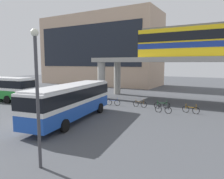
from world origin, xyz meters
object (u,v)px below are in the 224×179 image
(bus_main, at_px, (71,99))
(bicycle_green, at_px, (162,105))
(bicycle_orange, at_px, (191,110))
(bicycle_blue, at_px, (113,102))
(bicycle_black, at_px, (163,109))
(station_building, at_px, (100,51))
(bicycle_brown, at_px, (140,104))

(bus_main, relative_size, bicycle_green, 6.66)
(bicycle_orange, xyz_separation_m, bicycle_green, (-3.26, 0.85, 0.00))
(bicycle_blue, bearing_deg, bicycle_green, 12.38)
(bicycle_green, bearing_deg, bicycle_black, -70.57)
(station_building, bearing_deg, bus_main, -61.36)
(bus_main, distance_m, bicycle_black, 9.52)
(bicycle_green, height_order, bicycle_blue, same)
(bicycle_black, relative_size, bicycle_green, 1.06)
(bicycle_green, bearing_deg, bus_main, -121.75)
(bicycle_blue, distance_m, bicycle_brown, 3.28)
(station_building, xyz_separation_m, bicycle_green, (21.82, -20.67, -7.81))
(bicycle_orange, distance_m, bicycle_blue, 8.97)
(bicycle_blue, bearing_deg, bicycle_black, -7.85)
(bicycle_black, relative_size, bicycle_blue, 1.01)
(station_building, height_order, bus_main, station_building)
(bicycle_brown, bearing_deg, bicycle_black, -25.60)
(station_building, height_order, bicycle_orange, station_building)
(bus_main, bearing_deg, bicycle_brown, 69.83)
(bicycle_black, height_order, bicycle_brown, same)
(station_building, bearing_deg, bicycle_green, -43.45)
(bicycle_green, bearing_deg, bicycle_orange, -14.67)
(bicycle_brown, bearing_deg, station_building, 132.28)
(station_building, distance_m, bicycle_blue, 28.31)
(bicycle_blue, xyz_separation_m, bicycle_brown, (3.21, 0.66, 0.00))
(bus_main, xyz_separation_m, bicycle_orange, (8.86, 8.19, -1.63))
(station_building, xyz_separation_m, bicycle_blue, (16.12, -21.92, -7.81))
(bicycle_orange, height_order, bicycle_green, same)
(bicycle_brown, bearing_deg, bus_main, -110.17)
(bicycle_orange, distance_m, bicycle_brown, 5.76)
(station_building, relative_size, bicycle_green, 17.24)
(station_building, xyz_separation_m, bicycle_brown, (19.33, -21.26, -7.81))
(station_building, relative_size, bicycle_orange, 16.53)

